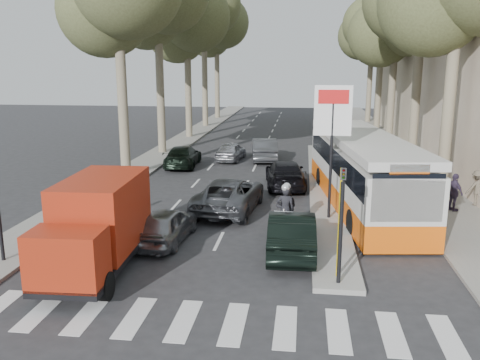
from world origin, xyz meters
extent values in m
plane|color=#28282B|center=(0.00, 0.00, 0.00)|extent=(120.00, 120.00, 0.00)
cube|color=gray|center=(8.60, 25.00, 0.06)|extent=(3.20, 70.00, 0.12)
cube|color=gray|center=(-8.00, 28.00, 0.06)|extent=(2.40, 64.00, 0.12)
cube|color=gray|center=(3.25, 11.00, 0.08)|extent=(1.50, 26.00, 0.16)
cube|color=#B7A88E|center=(15.50, 34.00, 8.00)|extent=(11.00, 20.00, 16.00)
cylinder|color=yellow|center=(3.25, -1.00, 1.75)|extent=(0.10, 0.10, 3.50)
cylinder|color=yellow|center=(3.25, 5.00, 1.75)|extent=(0.10, 0.10, 3.50)
cylinder|color=yellow|center=(3.25, 11.00, 1.75)|extent=(0.10, 0.10, 3.50)
cylinder|color=black|center=(3.25, 5.00, 2.60)|extent=(0.12, 0.12, 5.20)
cube|color=white|center=(3.25, 5.00, 4.60)|extent=(1.50, 0.10, 2.00)
cube|color=red|center=(3.25, 4.94, 5.15)|extent=(1.20, 0.02, 0.55)
cylinder|color=black|center=(3.25, -1.50, 1.60)|extent=(0.12, 0.12, 3.20)
imported|color=black|center=(3.25, -1.50, 3.10)|extent=(0.16, 0.41, 1.00)
cylinder|color=#6B604C|center=(-8.00, 12.00, 4.20)|extent=(0.56, 0.56, 8.40)
sphere|color=#424828|center=(-9.00, 12.60, 9.30)|extent=(5.20, 5.20, 5.20)
cylinder|color=#6B604C|center=(-8.10, 20.00, 4.48)|extent=(0.56, 0.56, 8.96)
sphere|color=#424828|center=(-9.10, 20.60, 9.92)|extent=(5.20, 5.20, 5.20)
cylinder|color=#6B604C|center=(-7.90, 28.00, 4.06)|extent=(0.56, 0.56, 8.12)
sphere|color=#424828|center=(-8.90, 28.60, 8.99)|extent=(5.20, 5.20, 5.20)
sphere|color=#424828|center=(-7.00, 27.20, 10.15)|extent=(5.80, 5.80, 5.80)
sphere|color=#424828|center=(-7.70, 29.10, 11.31)|extent=(4.80, 4.80, 4.80)
cylinder|color=#6B604C|center=(-8.00, 36.00, 4.76)|extent=(0.56, 0.56, 9.52)
sphere|color=#424828|center=(-9.00, 36.60, 10.54)|extent=(5.20, 5.20, 5.20)
sphere|color=#424828|center=(-7.10, 35.20, 11.90)|extent=(5.80, 5.80, 5.80)
cylinder|color=#6B604C|center=(-8.10, 44.00, 4.34)|extent=(0.56, 0.56, 8.68)
sphere|color=#424828|center=(-9.10, 44.60, 9.61)|extent=(5.20, 5.20, 5.20)
sphere|color=#424828|center=(-7.20, 43.20, 10.85)|extent=(5.80, 5.80, 5.80)
sphere|color=#424828|center=(-7.90, 45.10, 12.09)|extent=(4.80, 4.80, 4.80)
cylinder|color=#6B604C|center=(9.00, 10.00, 4.20)|extent=(0.56, 0.56, 8.40)
sphere|color=#424828|center=(8.00, 10.60, 9.30)|extent=(5.20, 5.20, 5.20)
cylinder|color=#6B604C|center=(9.10, 18.00, 4.62)|extent=(0.56, 0.56, 9.24)
sphere|color=#424828|center=(8.10, 18.60, 10.23)|extent=(5.20, 5.20, 5.20)
cylinder|color=#6B604C|center=(8.90, 26.00, 3.92)|extent=(0.56, 0.56, 7.84)
sphere|color=#424828|center=(7.90, 26.60, 8.68)|extent=(5.20, 5.20, 5.20)
sphere|color=#424828|center=(9.80, 25.20, 9.80)|extent=(5.80, 5.80, 5.80)
sphere|color=#424828|center=(9.10, 27.10, 10.92)|extent=(4.80, 4.80, 4.80)
cylinder|color=#6B604C|center=(9.00, 34.00, 4.48)|extent=(0.56, 0.56, 8.96)
sphere|color=#424828|center=(8.00, 34.60, 9.92)|extent=(5.20, 5.20, 5.20)
sphere|color=#424828|center=(9.90, 33.20, 11.20)|extent=(5.80, 5.80, 5.80)
cylinder|color=#6B604C|center=(9.10, 42.00, 4.20)|extent=(0.56, 0.56, 8.40)
sphere|color=#424828|center=(8.10, 42.60, 9.30)|extent=(5.20, 5.20, 5.20)
sphere|color=#424828|center=(10.00, 41.20, 10.50)|extent=(5.80, 5.80, 5.80)
sphere|color=#424828|center=(9.30, 43.10, 11.70)|extent=(4.80, 4.80, 4.80)
imported|color=gray|center=(-2.82, 1.66, 0.66)|extent=(1.83, 3.96, 1.31)
imported|color=black|center=(1.80, 1.15, 0.74)|extent=(1.69, 4.54, 1.48)
imported|color=#505258|center=(-1.10, 6.00, 0.74)|extent=(2.93, 5.51, 1.47)
imported|color=black|center=(1.21, 10.71, 0.71)|extent=(2.49, 5.08, 1.42)
imported|color=#AAABB2|center=(-2.72, 17.86, 0.63)|extent=(1.86, 3.85, 1.27)
imported|color=#47494E|center=(-0.50, 18.22, 0.75)|extent=(2.13, 4.72, 1.50)
imported|color=black|center=(-5.46, 15.38, 0.67)|extent=(2.12, 4.70, 1.34)
cube|color=black|center=(-4.20, -1.35, 0.50)|extent=(2.21, 5.53, 0.23)
cylinder|color=black|center=(-5.04, -3.20, 0.41)|extent=(0.30, 0.83, 0.82)
cylinder|color=black|center=(-3.22, -3.13, 0.41)|extent=(0.30, 0.83, 0.82)
cylinder|color=black|center=(-5.17, 0.26, 0.41)|extent=(0.30, 0.83, 0.82)
cylinder|color=black|center=(-3.35, 0.32, 0.41)|extent=(0.30, 0.83, 0.82)
cube|color=#9A230E|center=(-4.12, -3.44, 1.32)|extent=(2.05, 1.35, 1.55)
cube|color=black|center=(-4.10, -4.03, 1.50)|extent=(1.82, 0.14, 0.82)
cube|color=#9A230E|center=(-4.23, -0.62, 1.78)|extent=(2.24, 3.90, 2.28)
cube|color=#F05D0D|center=(4.80, 7.44, 0.60)|extent=(4.32, 12.86, 0.99)
cube|color=silver|center=(4.80, 7.44, 1.92)|extent=(4.32, 12.86, 1.65)
cube|color=black|center=(4.80, 7.44, 2.25)|extent=(4.28, 12.36, 0.93)
cube|color=silver|center=(4.80, 7.44, 3.13)|extent=(4.32, 12.86, 0.33)
cube|color=black|center=(5.60, 1.22, 2.08)|extent=(2.40, 0.37, 1.65)
cube|color=#F05D0D|center=(5.60, 1.22, 3.05)|extent=(1.31, 0.23, 0.35)
cylinder|color=black|center=(4.07, 3.28, 0.49)|extent=(0.44, 1.08, 1.05)
cylinder|color=black|center=(6.55, 3.60, 0.49)|extent=(0.44, 1.08, 1.05)
cylinder|color=black|center=(3.08, 11.04, 0.49)|extent=(0.44, 1.08, 1.05)
cylinder|color=black|center=(5.56, 11.36, 0.49)|extent=(0.44, 1.08, 1.05)
cylinder|color=black|center=(1.45, 2.17, 0.36)|extent=(0.15, 0.72, 0.71)
cylinder|color=black|center=(1.55, 3.83, 0.36)|extent=(0.15, 0.72, 0.71)
cylinder|color=silver|center=(1.45, 2.25, 0.78)|extent=(0.09, 0.45, 0.89)
cube|color=black|center=(1.50, 3.06, 0.50)|extent=(0.29, 0.85, 0.33)
cube|color=black|center=(1.49, 2.83, 0.80)|extent=(0.36, 0.52, 0.24)
cube|color=black|center=(1.52, 3.39, 0.73)|extent=(0.35, 0.74, 0.13)
cylinder|color=silver|center=(1.46, 2.31, 1.13)|extent=(0.69, 0.09, 0.04)
imported|color=black|center=(1.50, 3.06, 0.99)|extent=(0.71, 0.49, 1.86)
imported|color=black|center=(1.53, 3.50, 0.93)|extent=(0.88, 0.52, 1.75)
sphere|color=#B2B2B7|center=(1.50, 3.00, 1.86)|extent=(0.31, 0.31, 0.31)
sphere|color=#B2B2B7|center=(1.53, 3.47, 1.80)|extent=(0.31, 0.31, 0.31)
imported|color=#3D324B|center=(8.71, 6.80, 0.95)|extent=(0.86, 1.09, 1.67)
imported|color=brown|center=(10.00, 7.85, 0.94)|extent=(1.14, 0.71, 1.63)
camera|label=1|loc=(2.11, -15.61, 6.46)|focal=38.00mm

